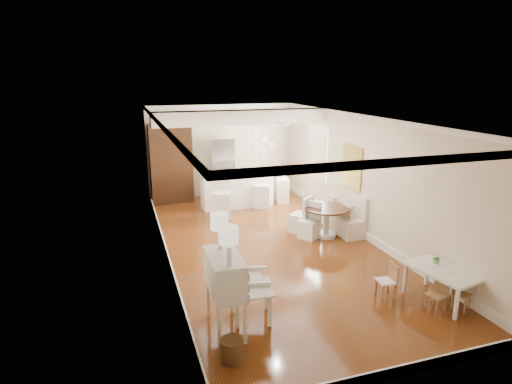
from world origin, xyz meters
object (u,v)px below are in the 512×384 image
kids_chair_a (436,295)px  fridge (234,168)px  bar_stool_right (262,189)px  sideboard (282,189)px  pantry_cabinet (171,164)px  breakfast_counter (237,189)px  kids_chair_c (462,294)px  bar_stool_left (222,198)px  dining_table (326,222)px  kids_table (441,285)px  gustavian_armchair (252,287)px  wicker_basket (232,350)px  slip_chair_far (301,214)px  slip_chair_near (309,221)px  kids_chair_b (386,281)px  secretary_bureau (225,293)px

kids_chair_a → fridge: size_ratio=0.30×
bar_stool_right → sideboard: bar_stool_right is taller
pantry_cabinet → sideboard: (3.10, -0.97, -0.78)m
breakfast_counter → pantry_cabinet: (-1.70, 1.08, 0.63)m
kids_chair_c → breakfast_counter: (-1.95, 6.49, 0.26)m
bar_stool_right → pantry_cabinet: (-2.35, 1.35, 0.62)m
kids_chair_a → bar_stool_left: size_ratio=0.48×
kids_chair_c → dining_table: 3.62m
fridge → sideboard: 1.62m
fridge → kids_table: bearing=-77.5°
kids_chair_a → sideboard: (-0.12, 6.50, 0.10)m
breakfast_counter → fridge: 1.14m
gustavian_armchair → bar_stool_left: size_ratio=0.96×
wicker_basket → kids_chair_c: size_ratio=0.61×
slip_chair_far → slip_chair_near: bearing=58.9°
bar_stool_left → pantry_cabinet: pantry_cabinet is taller
kids_table → bar_stool_left: 5.85m
wicker_basket → pantry_cabinet: bearing=88.6°
kids_table → kids_chair_a: bearing=-141.2°
pantry_cabinet → bar_stool_right: bearing=-29.8°
gustavian_armchair → bar_stool_right: bearing=-7.0°
bar_stool_right → slip_chair_far: bearing=-64.5°
kids_chair_b → slip_chair_far: bearing=-173.4°
slip_chair_far → fridge: bearing=-115.5°
wicker_basket → sideboard: size_ratio=0.41×
breakfast_counter → bar_stool_left: (-0.66, -0.87, 0.05)m
kids_table → dining_table: (-0.46, 3.25, 0.07)m
slip_chair_near → kids_table: bearing=-21.5°
kids_chair_c → pantry_cabinet: 8.45m
pantry_cabinet → breakfast_counter: bearing=-32.4°
slip_chair_far → fridge: size_ratio=0.50×
slip_chair_far → breakfast_counter: breakfast_counter is taller
breakfast_counter → bar_stool_left: size_ratio=1.83×
kids_chair_a → kids_chair_c: kids_chair_a is taller
breakfast_counter → gustavian_armchair: bearing=-103.1°
kids_chair_a → kids_chair_b: bearing=-152.4°
secretary_bureau → breakfast_counter: 6.17m
secretary_bureau → slip_chair_far: bearing=52.8°
kids_chair_c → sideboard: size_ratio=0.67×
bar_stool_left → sideboard: bearing=40.0°
dining_table → kids_chair_b: bearing=-96.6°
fridge → slip_chair_near: bearing=-79.6°
secretary_bureau → bar_stool_right: bearing=67.6°
wicker_basket → pantry_cabinet: size_ratio=0.14×
breakfast_counter → pantry_cabinet: 2.11m
kids_table → pantry_cabinet: size_ratio=0.49×
breakfast_counter → bar_stool_right: 0.70m
kids_chair_b → slip_chair_far: size_ratio=0.67×
kids_chair_a → breakfast_counter: (-1.53, 6.40, 0.24)m
dining_table → bar_stool_left: 2.87m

